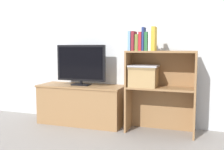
# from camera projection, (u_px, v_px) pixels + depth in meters

# --- Properties ---
(ground_plane) EXTENTS (16.00, 16.00, 0.00)m
(ground_plane) POSITION_uv_depth(u_px,v_px,m) (108.00, 131.00, 2.95)
(ground_plane) COLOR gray
(wall_back) EXTENTS (10.00, 0.05, 2.40)m
(wall_back) POSITION_uv_depth(u_px,v_px,m) (119.00, 26.00, 3.21)
(wall_back) COLOR silver
(wall_back) RESTS_ON ground_plane
(tv_stand) EXTENTS (1.06, 0.40, 0.48)m
(tv_stand) POSITION_uv_depth(u_px,v_px,m) (81.00, 104.00, 3.24)
(tv_stand) COLOR olive
(tv_stand) RESTS_ON ground_plane
(tv) EXTENTS (0.63, 0.14, 0.49)m
(tv) POSITION_uv_depth(u_px,v_px,m) (81.00, 64.00, 3.18)
(tv) COLOR black
(tv) RESTS_ON tv_stand
(bookshelf_lower_tier) EXTENTS (0.75, 0.30, 0.51)m
(bookshelf_lower_tier) POSITION_uv_depth(u_px,v_px,m) (161.00, 104.00, 2.93)
(bookshelf_lower_tier) COLOR olive
(bookshelf_lower_tier) RESTS_ON ground_plane
(bookshelf_upper_tier) EXTENTS (0.75, 0.30, 0.40)m
(bookshelf_upper_tier) POSITION_uv_depth(u_px,v_px,m) (162.00, 64.00, 2.88)
(bookshelf_upper_tier) COLOR olive
(bookshelf_upper_tier) RESTS_ON bookshelf_lower_tier
(book_skyblue) EXTENTS (0.03, 0.15, 0.21)m
(book_skyblue) POSITION_uv_depth(u_px,v_px,m) (131.00, 41.00, 2.86)
(book_skyblue) COLOR #709ECC
(book_skyblue) RESTS_ON bookshelf_upper_tier
(book_maroon) EXTENTS (0.03, 0.15, 0.21)m
(book_maroon) POSITION_uv_depth(u_px,v_px,m) (134.00, 41.00, 2.85)
(book_maroon) COLOR maroon
(book_maroon) RESTS_ON bookshelf_upper_tier
(book_olive) EXTENTS (0.03, 0.13, 0.18)m
(book_olive) POSITION_uv_depth(u_px,v_px,m) (137.00, 43.00, 2.84)
(book_olive) COLOR olive
(book_olive) RESTS_ON bookshelf_upper_tier
(book_crimson) EXTENTS (0.03, 0.15, 0.20)m
(book_crimson) POSITION_uv_depth(u_px,v_px,m) (141.00, 41.00, 2.82)
(book_crimson) COLOR #B22328
(book_crimson) RESTS_ON bookshelf_upper_tier
(book_navy) EXTENTS (0.02, 0.13, 0.25)m
(book_navy) POSITION_uv_depth(u_px,v_px,m) (144.00, 39.00, 2.81)
(book_navy) COLOR navy
(book_navy) RESTS_ON bookshelf_upper_tier
(book_forest) EXTENTS (0.03, 0.13, 0.20)m
(book_forest) POSITION_uv_depth(u_px,v_px,m) (147.00, 41.00, 2.80)
(book_forest) COLOR #286638
(book_forest) RESTS_ON bookshelf_upper_tier
(book_ivory) EXTENTS (0.03, 0.13, 0.21)m
(book_ivory) POSITION_uv_depth(u_px,v_px,m) (151.00, 41.00, 2.79)
(book_ivory) COLOR silver
(book_ivory) RESTS_ON bookshelf_upper_tier
(book_mustard) EXTENTS (0.04, 0.15, 0.25)m
(book_mustard) POSITION_uv_depth(u_px,v_px,m) (154.00, 39.00, 2.77)
(book_mustard) COLOR gold
(book_mustard) RESTS_ON bookshelf_upper_tier
(storage_basket_left) EXTENTS (0.30, 0.27, 0.22)m
(storage_basket_left) POSITION_uv_depth(u_px,v_px,m) (144.00, 76.00, 2.89)
(storage_basket_left) COLOR tan
(storage_basket_left) RESTS_ON bookshelf_lower_tier
(laptop) EXTENTS (0.32, 0.24, 0.02)m
(laptop) POSITION_uv_depth(u_px,v_px,m) (144.00, 66.00, 2.88)
(laptop) COLOR #BCBCC1
(laptop) RESTS_ON storage_basket_left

